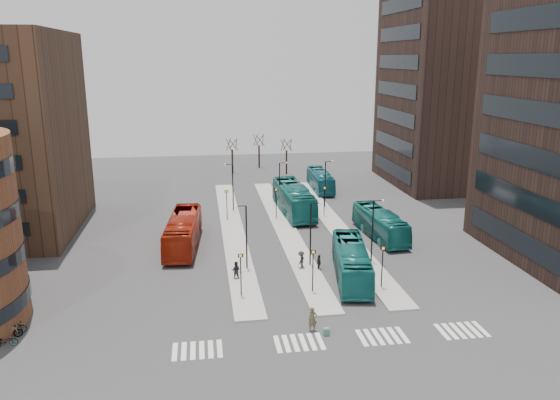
{
  "coord_description": "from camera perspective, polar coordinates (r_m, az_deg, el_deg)",
  "views": [
    {
      "loc": [
        -7.27,
        -29.54,
        19.21
      ],
      "look_at": [
        0.59,
        23.94,
        5.0
      ],
      "focal_mm": 35.0,
      "sensor_mm": 36.0,
      "label": 1
    }
  ],
  "objects": [
    {
      "name": "teal_bus_b",
      "position": [
        68.8,
        1.42,
        0.1
      ],
      "size": [
        3.68,
        13.34,
        3.68
      ],
      "primitive_type": "imported",
      "rotation": [
        0.0,
        0.0,
        0.04
      ],
      "color": "#13625F",
      "rests_on": "ground"
    },
    {
      "name": "teal_bus_a",
      "position": [
        49.21,
        7.46,
        -6.4
      ],
      "size": [
        4.54,
        11.58,
        3.15
      ],
      "primitive_type": "imported",
      "rotation": [
        0.0,
        0.0,
        -0.17
      ],
      "color": "#146562",
      "rests_on": "ground"
    },
    {
      "name": "island_right",
      "position": [
        64.38,
        5.75,
        -2.64
      ],
      "size": [
        2.5,
        45.0,
        0.15
      ],
      "primitive_type": "cube",
      "color": "#969791",
      "rests_on": "ground"
    },
    {
      "name": "ground",
      "position": [
        35.98,
        4.85,
        -17.6
      ],
      "size": [
        160.0,
        160.0,
        0.0
      ],
      "primitive_type": "plane",
      "color": "#2F2F32",
      "rests_on": "ground"
    },
    {
      "name": "bicycle_far",
      "position": [
        44.47,
        -26.02,
        -11.83
      ],
      "size": [
        1.71,
        0.64,
        0.89
      ],
      "primitive_type": "imported",
      "rotation": [
        0.0,
        0.0,
        1.54
      ],
      "color": "gray",
      "rests_on": "ground"
    },
    {
      "name": "island_mid",
      "position": [
        63.22,
        0.46,
        -2.89
      ],
      "size": [
        2.5,
        45.0,
        0.15
      ],
      "primitive_type": "cube",
      "color": "#969791",
      "rests_on": "ground"
    },
    {
      "name": "tower_far",
      "position": [
        88.8,
        18.24,
        11.29
      ],
      "size": [
        20.12,
        20.0,
        30.0
      ],
      "color": "#32221B",
      "rests_on": "ground"
    },
    {
      "name": "commuter_c",
      "position": [
        51.18,
        2.23,
        -6.29
      ],
      "size": [
        1.12,
        1.28,
        1.72
      ],
      "primitive_type": "imported",
      "rotation": [
        0.0,
        0.0,
        4.17
      ],
      "color": "black",
      "rests_on": "ground"
    },
    {
      "name": "island_left",
      "position": [
        62.62,
        -4.98,
        -3.12
      ],
      "size": [
        2.5,
        45.0,
        0.15
      ],
      "primitive_type": "cube",
      "color": "#969791",
      "rests_on": "ground"
    },
    {
      "name": "traveller",
      "position": [
        40.25,
        3.43,
        -12.34
      ],
      "size": [
        0.7,
        0.5,
        1.82
      ],
      "primitive_type": "imported",
      "rotation": [
        0.0,
        0.0,
        0.09
      ],
      "color": "#4A472C",
      "rests_on": "ground"
    },
    {
      "name": "bicycle_mid",
      "position": [
        43.73,
        -26.36,
        -12.28
      ],
      "size": [
        1.67,
        0.89,
        0.97
      ],
      "primitive_type": "imported",
      "rotation": [
        0.0,
        0.0,
        1.86
      ],
      "color": "gray",
      "rests_on": "ground"
    },
    {
      "name": "sign_poles",
      "position": [
        55.87,
        1.17,
        -2.78
      ],
      "size": [
        12.45,
        22.12,
        3.65
      ],
      "color": "black",
      "rests_on": "ground"
    },
    {
      "name": "suitcase",
      "position": [
        40.06,
        4.86,
        -13.55
      ],
      "size": [
        0.46,
        0.38,
        0.54
      ],
      "primitive_type": "cube",
      "rotation": [
        0.0,
        0.0,
        0.08
      ],
      "color": "navy",
      "rests_on": "ground"
    },
    {
      "name": "commuter_a",
      "position": [
        48.97,
        -4.63,
        -7.35
      ],
      "size": [
        0.96,
        0.84,
        1.68
      ],
      "primitive_type": "imported",
      "rotation": [
        0.0,
        0.0,
        2.86
      ],
      "color": "black",
      "rests_on": "ground"
    },
    {
      "name": "lamp_posts",
      "position": [
        60.44,
        1.36,
        -0.26
      ],
      "size": [
        14.04,
        20.24,
        6.12
      ],
      "color": "black",
      "rests_on": "ground"
    },
    {
      "name": "bicycle_near",
      "position": [
        42.81,
        -26.8,
        -13.02
      ],
      "size": [
        1.65,
        0.74,
        0.84
      ],
      "primitive_type": "imported",
      "rotation": [
        0.0,
        0.0,
        1.69
      ],
      "color": "gray",
      "rests_on": "ground"
    },
    {
      "name": "red_bus",
      "position": [
        57.43,
        -10.08,
        -3.25
      ],
      "size": [
        3.88,
        12.44,
        3.41
      ],
      "primitive_type": "imported",
      "rotation": [
        0.0,
        0.0,
        -0.08
      ],
      "color": "#991D0B",
      "rests_on": "ground"
    },
    {
      "name": "bare_trees",
      "position": [
        94.19,
        -2.19,
        4.64
      ],
      "size": [
        10.97,
        8.14,
        5.9
      ],
      "color": "black",
      "rests_on": "ground"
    },
    {
      "name": "commuter_b",
      "position": [
        50.94,
        4.1,
        -6.54
      ],
      "size": [
        0.48,
        0.94,
        1.53
      ],
      "primitive_type": "imported",
      "rotation": [
        0.0,
        0.0,
        1.69
      ],
      "color": "black",
      "rests_on": "ground"
    },
    {
      "name": "teal_bus_d",
      "position": [
        81.17,
        4.24,
        2.05
      ],
      "size": [
        2.75,
        10.5,
        2.91
      ],
      "primitive_type": "imported",
      "rotation": [
        0.0,
        0.0,
        -0.03
      ],
      "color": "#16616E",
      "rests_on": "ground"
    },
    {
      "name": "teal_bus_c",
      "position": [
        60.74,
        10.4,
        -2.46
      ],
      "size": [
        3.33,
        11.02,
        3.02
      ],
      "primitive_type": "imported",
      "rotation": [
        0.0,
        0.0,
        0.07
      ],
      "color": "#146460",
      "rests_on": "ground"
    },
    {
      "name": "crosswalk_stripes",
      "position": [
        39.69,
        6.04,
        -14.3
      ],
      "size": [
        22.35,
        2.4,
        0.01
      ],
      "color": "silver",
      "rests_on": "ground"
    }
  ]
}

